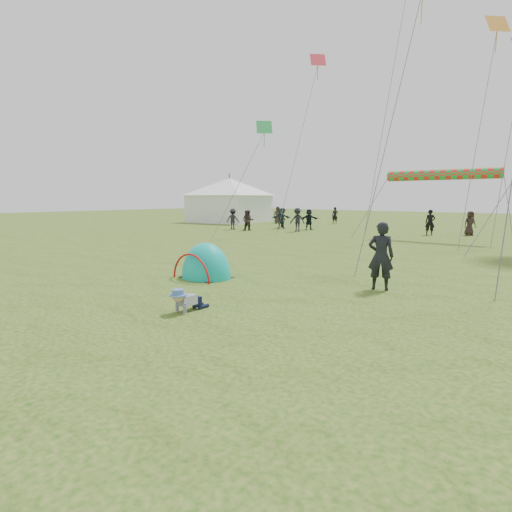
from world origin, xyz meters
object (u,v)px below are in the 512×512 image
Objects in this scene: crawling_toddler at (185,299)px; standing_adult at (381,256)px; event_marquee at (230,199)px; popup_tent at (206,277)px.

crawling_toddler is 0.39× the size of standing_adult.
standing_adult is at bearing -47.67° from event_marquee.
standing_adult is 0.27× the size of event_marquee.
event_marquee is at bearing -58.79° from standing_adult.
standing_adult is (2.50, 4.95, 0.67)m from crawling_toddler.
popup_tent is at bearing -56.66° from event_marquee.
popup_tent is 5.47m from standing_adult.
event_marquee is (-22.57, 25.17, 2.18)m from crawling_toddler.
popup_tent reaches higher than crawling_toddler.
popup_tent is 29.99m from event_marquee.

